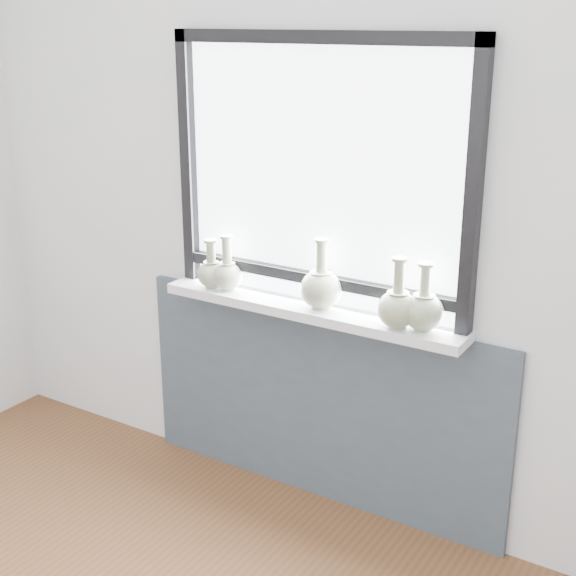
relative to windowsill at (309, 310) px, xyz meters
The scene contains 9 objects.
back_wall 0.43m from the windowsill, 90.00° to the left, with size 3.60×0.02×2.60m, color silver.
apron_panel 0.46m from the windowsill, 90.00° to the left, with size 1.70×0.03×0.86m, color #3C4A55.
windowsill is the anchor object (origin of this frame).
window 0.56m from the windowsill, 90.00° to the left, with size 1.30×0.06×1.05m.
vase_a 0.48m from the windowsill, behind, with size 0.12×0.12×0.21m.
vase_b 0.41m from the windowsill, behind, with size 0.13×0.13×0.24m.
vase_c 0.12m from the windowsill, ahead, with size 0.17×0.17×0.28m.
vase_d 0.41m from the windowsill, ahead, with size 0.15×0.15×0.27m.
vase_e 0.50m from the windowsill, ahead, with size 0.15×0.15×0.26m.
Camera 1 is at (1.52, -0.89, 1.99)m, focal length 50.00 mm.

